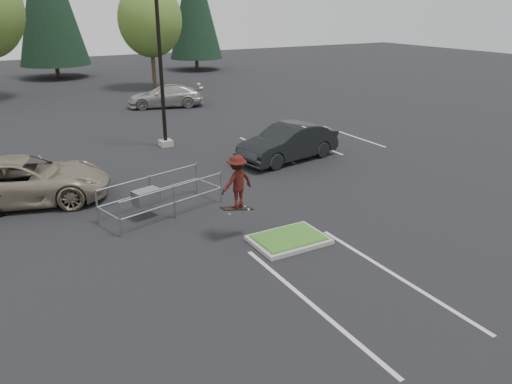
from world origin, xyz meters
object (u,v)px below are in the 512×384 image
skateboarder (237,182)px  car_far_silver (167,96)px  car_l_tan (21,180)px  decid_c (150,22)px  light_pole (160,52)px  conif_c (194,1)px  cart_corral (150,196)px  car_r_charc (288,143)px

skateboarder → car_far_silver: (5.29, 20.61, -1.06)m
car_l_tan → decid_c: bearing=-13.0°
light_pole → decid_c: light_pole is taller
conif_c → cart_corral: size_ratio=2.91×
light_pole → car_r_charc: 7.42m
skateboarder → conif_c: bearing=-121.6°
decid_c → skateboarder: (-7.19, -28.83, -3.46)m
conif_c → car_l_tan: bearing=-122.5°
car_r_charc → light_pole: bearing=-151.8°
car_l_tan → car_far_silver: size_ratio=1.16×
decid_c → conif_c: 12.65m
cart_corral → car_l_tan: (-3.55, 3.47, 0.10)m
cart_corral → skateboarder: 3.53m
cart_corral → car_r_charc: car_r_charc is taller
skateboarder → car_l_tan: skateboarder is taller
light_pole → decid_c: bearing=72.9°
car_far_silver → decid_c: bearing=-175.7°
car_l_tan → car_r_charc: bearing=-75.8°
skateboarder → car_r_charc: size_ratio=0.36×
decid_c → car_l_tan: bearing=-119.1°
decid_c → cart_corral: decid_c is taller
light_pole → car_r_charc: size_ratio=2.06×
light_pole → cart_corral: bearing=-113.0°
light_pole → conif_c: (13.50, 27.50, 2.29)m
light_pole → decid_c: 18.67m
skateboarder → car_far_silver: 21.31m
light_pole → conif_c: 30.72m
skateboarder → light_pole: bearing=-108.9°
decid_c → car_far_silver: (-1.90, -8.22, -4.52)m
cart_corral → car_r_charc: size_ratio=0.87×
conif_c → car_r_charc: size_ratio=2.54×
light_pole → car_r_charc: bearing=-51.3°
car_l_tan → light_pole: bearing=-40.4°
light_pole → car_r_charc: light_pole is taller
cart_corral → skateboarder: skateboarder is taller
decid_c → car_l_tan: size_ratio=1.42×
cart_corral → car_l_tan: size_ratio=0.73×
decid_c → car_r_charc: size_ratio=1.70×
cart_corral → skateboarder: bearing=-73.6°
cart_corral → car_far_silver: 19.07m
light_pole → skateboarder: bearing=-98.8°
decid_c → car_far_silver: size_ratio=1.65×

